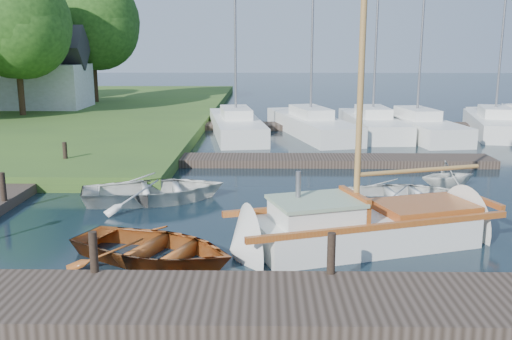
{
  "coord_description": "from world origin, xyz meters",
  "views": [
    {
      "loc": [
        0.25,
        -15.15,
        4.54
      ],
      "look_at": [
        0.0,
        0.0,
        1.2
      ],
      "focal_mm": 40.0,
      "sensor_mm": 36.0,
      "label": 1
    }
  ],
  "objects_px": {
    "mooring_post_1": "(94,252)",
    "tree_7": "(92,20)",
    "mooring_post_5": "(65,153)",
    "house_c": "(46,75)",
    "marina_boat_3": "(416,125)",
    "dinghy": "(153,243)",
    "tender_c": "(400,190)",
    "tender_d": "(448,173)",
    "mooring_post_2": "(331,253)",
    "marina_boat_0": "(236,124)",
    "marina_boat_1": "(310,123)",
    "sailboat": "(369,230)",
    "marina_boat_2": "(373,122)",
    "mooring_post_4": "(3,187)",
    "tree_3": "(15,22)",
    "tender_a": "(154,187)",
    "marina_boat_4": "(494,123)"
  },
  "relations": [
    {
      "from": "mooring_post_2",
      "to": "marina_boat_0",
      "type": "xyz_separation_m",
      "value": [
        -2.76,
        18.87,
        -0.14
      ]
    },
    {
      "from": "dinghy",
      "to": "tender_a",
      "type": "bearing_deg",
      "value": 33.88
    },
    {
      "from": "tender_d",
      "to": "sailboat",
      "type": "bearing_deg",
      "value": 131.2
    },
    {
      "from": "mooring_post_5",
      "to": "tender_c",
      "type": "bearing_deg",
      "value": -18.81
    },
    {
      "from": "mooring_post_1",
      "to": "marina_boat_2",
      "type": "bearing_deg",
      "value": 65.49
    },
    {
      "from": "marina_boat_2",
      "to": "tree_7",
      "type": "distance_m",
      "value": 22.04
    },
    {
      "from": "tree_7",
      "to": "house_c",
      "type": "bearing_deg",
      "value": -116.31
    },
    {
      "from": "mooring_post_5",
      "to": "house_c",
      "type": "xyz_separation_m",
      "value": [
        -7.0,
        17.0,
        1.88
      ]
    },
    {
      "from": "dinghy",
      "to": "marina_boat_4",
      "type": "height_order",
      "value": "marina_boat_4"
    },
    {
      "from": "mooring_post_2",
      "to": "marina_boat_1",
      "type": "distance_m",
      "value": 19.21
    },
    {
      "from": "sailboat",
      "to": "house_c",
      "type": "relative_size",
      "value": 1.86
    },
    {
      "from": "mooring_post_1",
      "to": "house_c",
      "type": "xyz_separation_m",
      "value": [
        -11.0,
        27.0,
        1.88
      ]
    },
    {
      "from": "mooring_post_4",
      "to": "marina_boat_2",
      "type": "xyz_separation_m",
      "value": [
        12.83,
        14.36,
        -0.11
      ]
    },
    {
      "from": "marina_boat_3",
      "to": "sailboat",
      "type": "bearing_deg",
      "value": 153.55
    },
    {
      "from": "mooring_post_1",
      "to": "sailboat",
      "type": "bearing_deg",
      "value": 23.49
    },
    {
      "from": "marina_boat_0",
      "to": "house_c",
      "type": "height_order",
      "value": "marina_boat_0"
    },
    {
      "from": "marina_boat_1",
      "to": "marina_boat_2",
      "type": "distance_m",
      "value": 3.24
    },
    {
      "from": "marina_boat_0",
      "to": "tender_a",
      "type": "bearing_deg",
      "value": 163.59
    },
    {
      "from": "mooring_post_1",
      "to": "tree_7",
      "type": "height_order",
      "value": "tree_7"
    },
    {
      "from": "tender_a",
      "to": "marina_boat_0",
      "type": "bearing_deg",
      "value": -22.85
    },
    {
      "from": "mooring_post_1",
      "to": "sailboat",
      "type": "height_order",
      "value": "sailboat"
    },
    {
      "from": "sailboat",
      "to": "tender_c",
      "type": "bearing_deg",
      "value": 49.06
    },
    {
      "from": "marina_boat_4",
      "to": "tree_7",
      "type": "bearing_deg",
      "value": 76.03
    },
    {
      "from": "mooring_post_1",
      "to": "marina_boat_0",
      "type": "xyz_separation_m",
      "value": [
        1.74,
        18.87,
        -0.14
      ]
    },
    {
      "from": "marina_boat_1",
      "to": "mooring_post_4",
      "type": "bearing_deg",
      "value": 131.59
    },
    {
      "from": "marina_boat_2",
      "to": "tree_3",
      "type": "distance_m",
      "value": 20.83
    },
    {
      "from": "house_c",
      "to": "tender_a",
      "type": "bearing_deg",
      "value": -62.25
    },
    {
      "from": "tree_3",
      "to": "tree_7",
      "type": "bearing_deg",
      "value": 75.96
    },
    {
      "from": "tender_a",
      "to": "tree_7",
      "type": "height_order",
      "value": "tree_7"
    },
    {
      "from": "house_c",
      "to": "mooring_post_5",
      "type": "bearing_deg",
      "value": -67.62
    },
    {
      "from": "sailboat",
      "to": "mooring_post_2",
      "type": "bearing_deg",
      "value": -133.5
    },
    {
      "from": "marina_boat_3",
      "to": "tree_7",
      "type": "relative_size",
      "value": 1.15
    },
    {
      "from": "dinghy",
      "to": "marina_boat_1",
      "type": "height_order",
      "value": "marina_boat_1"
    },
    {
      "from": "sailboat",
      "to": "marina_boat_3",
      "type": "distance_m",
      "value": 17.08
    },
    {
      "from": "mooring_post_4",
      "to": "marina_boat_2",
      "type": "relative_size",
      "value": 0.06
    },
    {
      "from": "tender_a",
      "to": "tree_3",
      "type": "height_order",
      "value": "tree_3"
    },
    {
      "from": "house_c",
      "to": "tree_7",
      "type": "distance_m",
      "value": 5.79
    },
    {
      "from": "tree_7",
      "to": "tender_d",
      "type": "bearing_deg",
      "value": -51.84
    },
    {
      "from": "sailboat",
      "to": "house_c",
      "type": "height_order",
      "value": "sailboat"
    },
    {
      "from": "marina_boat_4",
      "to": "dinghy",
      "type": "bearing_deg",
      "value": 153.36
    },
    {
      "from": "marina_boat_4",
      "to": "mooring_post_5",
      "type": "bearing_deg",
      "value": 127.95
    },
    {
      "from": "mooring_post_1",
      "to": "marina_boat_1",
      "type": "xyz_separation_m",
      "value": [
        5.59,
        19.18,
        -0.14
      ]
    },
    {
      "from": "tender_d",
      "to": "marina_boat_0",
      "type": "height_order",
      "value": "marina_boat_0"
    },
    {
      "from": "mooring_post_1",
      "to": "mooring_post_2",
      "type": "xyz_separation_m",
      "value": [
        4.5,
        0.0,
        0.0
      ]
    },
    {
      "from": "tree_3",
      "to": "mooring_post_5",
      "type": "bearing_deg",
      "value": -61.8
    },
    {
      "from": "mooring_post_5",
      "to": "sailboat",
      "type": "distance_m",
      "value": 12.26
    },
    {
      "from": "mooring_post_4",
      "to": "marina_boat_1",
      "type": "xyz_separation_m",
      "value": [
        9.59,
        14.18,
        -0.14
      ]
    },
    {
      "from": "marina_boat_3",
      "to": "dinghy",
      "type": "bearing_deg",
      "value": 141.31
    },
    {
      "from": "tender_c",
      "to": "marina_boat_1",
      "type": "xyz_separation_m",
      "value": [
        -1.64,
        13.01,
        0.21
      ]
    },
    {
      "from": "mooring_post_5",
      "to": "tree_7",
      "type": "relative_size",
      "value": 0.09
    }
  ]
}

